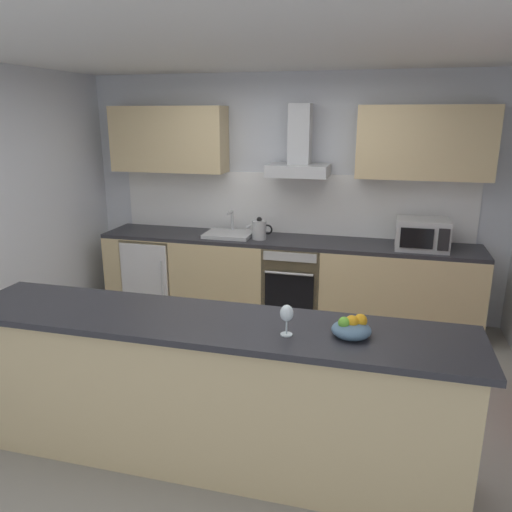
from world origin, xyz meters
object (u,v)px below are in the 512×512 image
refrigerator (156,272)px  microwave (422,234)px  range_hood (299,153)px  fruit_bowl (352,328)px  oven (294,280)px  sink (229,234)px  kettle (259,229)px  wine_glass (287,314)px

refrigerator → microwave: 2.94m
range_hood → microwave: bearing=-7.1°
fruit_bowl → range_hood: bearing=106.5°
oven → sink: bearing=179.1°
kettle → microwave: bearing=0.2°
wine_glass → oven: bearing=99.1°
microwave → range_hood: 1.47m
wine_glass → kettle: bearing=107.6°
refrigerator → kettle: (1.24, -0.03, 0.58)m
fruit_bowl → sink: bearing=121.5°
range_hood → wine_glass: bearing=-81.3°
microwave → oven: bearing=178.7°
kettle → sink: bearing=172.7°
sink → kettle: size_ratio=1.73×
microwave → kettle: size_ratio=1.73×
refrigerator → sink: sink is taller
range_hood → fruit_bowl: (0.75, -2.53, -0.75)m
oven → wine_glass: size_ratio=4.50×
oven → kettle: (-0.38, -0.03, 0.55)m
microwave → wine_glass: microwave is taller
wine_glass → fruit_bowl: size_ratio=0.81×
kettle → wine_glass: wine_glass is taller
sink → kettle: 0.36m
wine_glass → fruit_bowl: bearing=12.9°
wine_glass → fruit_bowl: (0.35, 0.08, -0.08)m
sink → wine_glass: (1.13, -2.49, 0.18)m
oven → microwave: bearing=-1.3°
kettle → wine_glass: (0.77, -2.44, 0.10)m
kettle → fruit_bowl: size_ratio=1.31×
sink → fruit_bowl: sink is taller
oven → kettle: size_ratio=2.77×
refrigerator → sink: (0.89, 0.01, 0.50)m
kettle → range_hood: range_hood is taller
microwave → fruit_bowl: bearing=-102.1°
sink → kettle: sink is taller
oven → range_hood: range_hood is taller
kettle → range_hood: 0.88m
refrigerator → microwave: microwave is taller
oven → sink: 0.87m
microwave → wine_glass: size_ratio=2.81×
microwave → kettle: microwave is taller
refrigerator → wine_glass: size_ratio=4.78×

